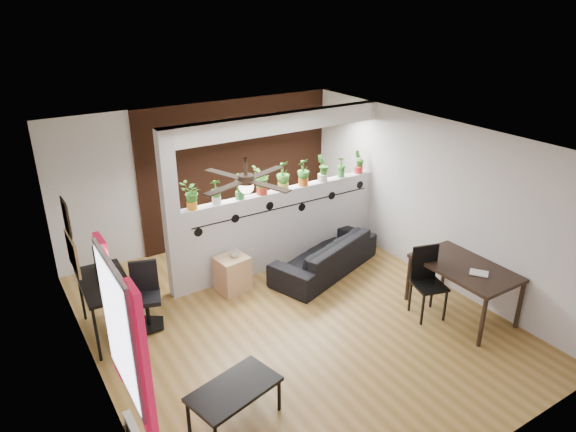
{
  "coord_description": "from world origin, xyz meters",
  "views": [
    {
      "loc": [
        -3.32,
        -5.19,
        4.25
      ],
      "look_at": [
        0.33,
        0.6,
        1.31
      ],
      "focal_mm": 32.0,
      "sensor_mm": 36.0,
      "label": 1
    }
  ],
  "objects_px": {
    "cube_shelf": "(232,274)",
    "coffee_table": "(234,391)",
    "potted_plant_2": "(239,186)",
    "sofa": "(325,255)",
    "potted_plant_1": "(216,191)",
    "potted_plant_3": "(262,179)",
    "potted_plant_4": "(283,175)",
    "dining_table": "(465,271)",
    "potted_plant_6": "(323,167)",
    "cup": "(234,254)",
    "potted_plant_8": "(359,161)",
    "computer_desk": "(105,286)",
    "folding_chair": "(427,275)",
    "potted_plant_0": "(191,195)",
    "potted_plant_5": "(303,171)",
    "office_chair": "(146,300)",
    "ceiling_fan": "(246,182)",
    "potted_plant_7": "(341,166)"
  },
  "relations": [
    {
      "from": "computer_desk",
      "to": "folding_chair",
      "type": "bearing_deg",
      "value": -25.64
    },
    {
      "from": "potted_plant_8",
      "to": "coffee_table",
      "type": "distance_m",
      "value": 4.94
    },
    {
      "from": "potted_plant_4",
      "to": "dining_table",
      "type": "relative_size",
      "value": 0.34
    },
    {
      "from": "potted_plant_1",
      "to": "potted_plant_3",
      "type": "bearing_deg",
      "value": 0.0
    },
    {
      "from": "cube_shelf",
      "to": "computer_desk",
      "type": "relative_size",
      "value": 0.5
    },
    {
      "from": "potted_plant_5",
      "to": "office_chair",
      "type": "height_order",
      "value": "potted_plant_5"
    },
    {
      "from": "potted_plant_1",
      "to": "cube_shelf",
      "type": "distance_m",
      "value": 1.32
    },
    {
      "from": "computer_desk",
      "to": "coffee_table",
      "type": "bearing_deg",
      "value": -72.82
    },
    {
      "from": "potted_plant_2",
      "to": "folding_chair",
      "type": "bearing_deg",
      "value": -54.18
    },
    {
      "from": "potted_plant_0",
      "to": "potted_plant_7",
      "type": "distance_m",
      "value": 2.77
    },
    {
      "from": "potted_plant_2",
      "to": "dining_table",
      "type": "bearing_deg",
      "value": -51.13
    },
    {
      "from": "potted_plant_0",
      "to": "potted_plant_5",
      "type": "bearing_deg",
      "value": 0.0
    },
    {
      "from": "cup",
      "to": "coffee_table",
      "type": "bearing_deg",
      "value": -116.95
    },
    {
      "from": "office_chair",
      "to": "potted_plant_2",
      "type": "bearing_deg",
      "value": 17.45
    },
    {
      "from": "potted_plant_1",
      "to": "office_chair",
      "type": "relative_size",
      "value": 0.42
    },
    {
      "from": "potted_plant_2",
      "to": "potted_plant_7",
      "type": "bearing_deg",
      "value": 0.0
    },
    {
      "from": "potted_plant_1",
      "to": "potted_plant_6",
      "type": "distance_m",
      "value": 1.98
    },
    {
      "from": "potted_plant_6",
      "to": "potted_plant_8",
      "type": "height_order",
      "value": "potted_plant_6"
    },
    {
      "from": "potted_plant_1",
      "to": "sofa",
      "type": "bearing_deg",
      "value": -20.67
    },
    {
      "from": "potted_plant_1",
      "to": "potted_plant_2",
      "type": "relative_size",
      "value": 0.99
    },
    {
      "from": "cube_shelf",
      "to": "potted_plant_0",
      "type": "bearing_deg",
      "value": 134.45
    },
    {
      "from": "potted_plant_3",
      "to": "potted_plant_6",
      "type": "height_order",
      "value": "potted_plant_3"
    },
    {
      "from": "potted_plant_3",
      "to": "computer_desk",
      "type": "relative_size",
      "value": 0.41
    },
    {
      "from": "folding_chair",
      "to": "potted_plant_1",
      "type": "bearing_deg",
      "value": 131.61
    },
    {
      "from": "potted_plant_2",
      "to": "sofa",
      "type": "height_order",
      "value": "potted_plant_2"
    },
    {
      "from": "potted_plant_2",
      "to": "cube_shelf",
      "type": "distance_m",
      "value": 1.37
    },
    {
      "from": "potted_plant_6",
      "to": "potted_plant_8",
      "type": "bearing_deg",
      "value": 0.0
    },
    {
      "from": "sofa",
      "to": "potted_plant_0",
      "type": "bearing_deg",
      "value": -35.98
    },
    {
      "from": "potted_plant_3",
      "to": "cube_shelf",
      "type": "distance_m",
      "value": 1.55
    },
    {
      "from": "potted_plant_1",
      "to": "potted_plant_6",
      "type": "relative_size",
      "value": 0.86
    },
    {
      "from": "ceiling_fan",
      "to": "folding_chair",
      "type": "height_order",
      "value": "ceiling_fan"
    },
    {
      "from": "cube_shelf",
      "to": "coffee_table",
      "type": "xyz_separation_m",
      "value": [
        -1.19,
        -2.44,
        0.12
      ]
    },
    {
      "from": "potted_plant_4",
      "to": "potted_plant_1",
      "type": "bearing_deg",
      "value": -180.0
    },
    {
      "from": "potted_plant_3",
      "to": "folding_chair",
      "type": "bearing_deg",
      "value": -60.96
    },
    {
      "from": "office_chair",
      "to": "dining_table",
      "type": "distance_m",
      "value": 4.46
    },
    {
      "from": "potted_plant_3",
      "to": "potted_plant_1",
      "type": "bearing_deg",
      "value": 180.0
    },
    {
      "from": "potted_plant_4",
      "to": "cup",
      "type": "bearing_deg",
      "value": -162.68
    },
    {
      "from": "potted_plant_3",
      "to": "potted_plant_8",
      "type": "bearing_deg",
      "value": 0.0
    },
    {
      "from": "sofa",
      "to": "computer_desk",
      "type": "height_order",
      "value": "computer_desk"
    },
    {
      "from": "cup",
      "to": "dining_table",
      "type": "xyz_separation_m",
      "value": [
        2.45,
        -2.32,
        0.07
      ]
    },
    {
      "from": "potted_plant_4",
      "to": "potted_plant_6",
      "type": "relative_size",
      "value": 1.06
    },
    {
      "from": "potted_plant_7",
      "to": "ceiling_fan",
      "type": "bearing_deg",
      "value": -147.12
    },
    {
      "from": "potted_plant_3",
      "to": "potted_plant_2",
      "type": "bearing_deg",
      "value": -180.0
    },
    {
      "from": "dining_table",
      "to": "potted_plant_2",
      "type": "bearing_deg",
      "value": 128.87
    },
    {
      "from": "potted_plant_2",
      "to": "potted_plant_3",
      "type": "xyz_separation_m",
      "value": [
        0.4,
        0.0,
        0.04
      ]
    },
    {
      "from": "folding_chair",
      "to": "potted_plant_8",
      "type": "bearing_deg",
      "value": 74.49
    },
    {
      "from": "potted_plant_4",
      "to": "potted_plant_5",
      "type": "height_order",
      "value": "potted_plant_4"
    },
    {
      "from": "ceiling_fan",
      "to": "dining_table",
      "type": "height_order",
      "value": "ceiling_fan"
    },
    {
      "from": "ceiling_fan",
      "to": "potted_plant_6",
      "type": "xyz_separation_m",
      "value": [
        2.39,
        1.8,
        -0.72
      ]
    },
    {
      "from": "potted_plant_1",
      "to": "potted_plant_7",
      "type": "bearing_deg",
      "value": 0.0
    }
  ]
}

